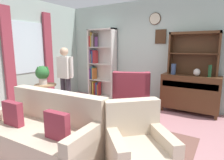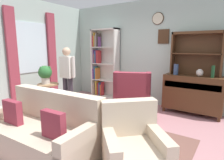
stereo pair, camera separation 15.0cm
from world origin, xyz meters
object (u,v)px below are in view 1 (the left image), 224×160
bottle_wine (210,71)px  coffee_table (85,113)px  sideboard_hutch (194,47)px  wingback_chair (131,100)px  couch_floral (44,133)px  bookshelf (100,65)px  vase_tall (173,69)px  book_stack (88,107)px  armchair_floral (138,150)px  plant_stand (46,94)px  person_reading (65,74)px  sideboard (190,92)px  vase_round (197,72)px  potted_plant_small (61,100)px  potted_plant_large (42,74)px

bottle_wine → coffee_table: 2.83m
sideboard_hutch → wingback_chair: bearing=-135.4°
couch_floral → coffee_table: size_ratio=2.30×
couch_floral → coffee_table: bearing=87.4°
bookshelf → vase_tall: (2.29, -0.17, 0.03)m
vase_tall → book_stack: 2.32m
armchair_floral → wingback_chair: bearing=118.5°
bookshelf → couch_floral: 3.36m
bookshelf → plant_stand: bearing=-102.4°
person_reading → bookshelf: bearing=90.4°
sideboard → vase_round: bearing=-27.2°
plant_stand → potted_plant_small: bearing=85.1°
book_stack → sideboard_hutch: bearing=56.6°
vase_tall → plant_stand: bearing=-149.0°
bookshelf → wingback_chair: size_ratio=2.00×
bottle_wine → plant_stand: size_ratio=0.40×
book_stack → bookshelf: bearing=120.0°
couch_floral → coffee_table: (0.04, 0.90, 0.04)m
wingback_chair → potted_plant_small: (-1.95, -0.30, -0.21)m
bookshelf → coffee_table: 2.58m
vase_round → wingback_chair: (-1.21, -0.89, -0.62)m
potted_plant_small → book_stack: (1.60, -0.81, 0.30)m
bookshelf → sideboard: size_ratio=1.62×
plant_stand → coffee_table: 1.65m
sideboard → plant_stand: sideboard is taller
potted_plant_large → coffee_table: (1.63, -0.37, -0.58)m
vase_round → book_stack: 2.60m
sideboard → sideboard_hutch: bearing=90.0°
bookshelf → sideboard: 2.73m
coffee_table → sideboard_hutch: bearing=56.2°
armchair_floral → wingback_chair: size_ratio=1.03×
vase_round → bottle_wine: bottle_wine is taller
plant_stand → book_stack: size_ratio=3.48×
sideboard_hutch → vase_tall: (-0.39, -0.19, -0.51)m
armchair_floral → book_stack: armchair_floral is taller
armchair_floral → coffee_table: armchair_floral is taller
sideboard → armchair_floral: (-0.17, -2.64, -0.22)m
sideboard → armchair_floral: bearing=-93.6°
vase_tall → bottle_wine: size_ratio=0.94×
person_reading → coffee_table: bearing=-30.2°
sideboard → sideboard_hutch: size_ratio=1.18×
armchair_floral → sideboard_hutch: bearing=86.5°
bookshelf → vase_tall: bookshelf is taller
bookshelf → vase_round: bearing=-3.1°
person_reading → sideboard_hutch: bearing=29.6°
sideboard → potted_plant_small: 3.30m
bottle_wine → potted_plant_large: 3.86m
vase_tall → bottle_wine: bottle_wine is taller
bookshelf → plant_stand: 1.91m
coffee_table → book_stack: (0.04, 0.03, 0.12)m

